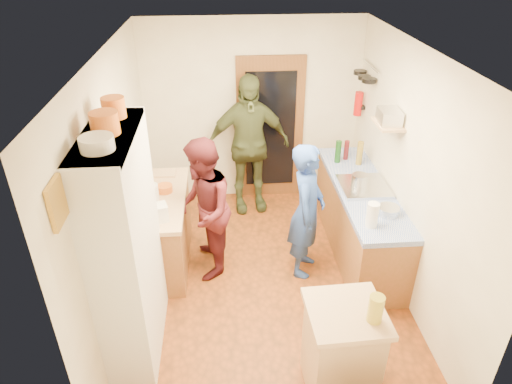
{
  "coord_description": "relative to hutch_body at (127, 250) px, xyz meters",
  "views": [
    {
      "loc": [
        -0.42,
        -4.08,
        3.54
      ],
      "look_at": [
        -0.09,
        0.15,
        1.09
      ],
      "focal_mm": 32.0,
      "sensor_mm": 36.0,
      "label": 1
    }
  ],
  "objects": [
    {
      "name": "floor",
      "position": [
        1.3,
        0.8,
        -1.11
      ],
      "size": [
        3.0,
        4.0,
        0.02
      ],
      "primitive_type": "cube",
      "color": "#8D3F14",
      "rests_on": "ground"
    },
    {
      "name": "ceiling",
      "position": [
        1.3,
        0.8,
        1.51
      ],
      "size": [
        3.0,
        4.0,
        0.02
      ],
      "primitive_type": "cube",
      "color": "silver",
      "rests_on": "ground"
    },
    {
      "name": "wall_back",
      "position": [
        1.3,
        2.81,
        0.2
      ],
      "size": [
        3.0,
        0.02,
        2.6
      ],
      "primitive_type": "cube",
      "color": "silver",
      "rests_on": "ground"
    },
    {
      "name": "wall_front",
      "position": [
        1.3,
        -1.21,
        0.2
      ],
      "size": [
        3.0,
        0.02,
        2.6
      ],
      "primitive_type": "cube",
      "color": "silver",
      "rests_on": "ground"
    },
    {
      "name": "wall_left",
      "position": [
        -0.21,
        0.8,
        0.2
      ],
      "size": [
        0.02,
        4.0,
        2.6
      ],
      "primitive_type": "cube",
      "color": "silver",
      "rests_on": "ground"
    },
    {
      "name": "wall_right",
      "position": [
        2.81,
        0.8,
        0.2
      ],
      "size": [
        0.02,
        4.0,
        2.6
      ],
      "primitive_type": "cube",
      "color": "silver",
      "rests_on": "ground"
    },
    {
      "name": "door_frame",
      "position": [
        1.55,
        2.77,
        -0.05
      ],
      "size": [
        0.95,
        0.06,
        2.1
      ],
      "primitive_type": "cube",
      "color": "brown",
      "rests_on": "ground"
    },
    {
      "name": "door_glass",
      "position": [
        1.55,
        2.74,
        -0.05
      ],
      "size": [
        0.7,
        0.02,
        1.7
      ],
      "primitive_type": "cube",
      "color": "black",
      "rests_on": "door_frame"
    },
    {
      "name": "hutch_body",
      "position": [
        0.0,
        0.0,
        0.0
      ],
      "size": [
        0.4,
        1.2,
        2.2
      ],
      "primitive_type": "cube",
      "color": "silver",
      "rests_on": "ground"
    },
    {
      "name": "hutch_top_shelf",
      "position": [
        0.0,
        0.0,
        1.08
      ],
      "size": [
        0.4,
        1.14,
        0.04
      ],
      "primitive_type": "cube",
      "color": "silver",
      "rests_on": "hutch_body"
    },
    {
      "name": "plate_stack",
      "position": [
        0.0,
        -0.3,
        1.15
      ],
      "size": [
        0.24,
        0.24,
        0.1
      ],
      "primitive_type": "cylinder",
      "color": "white",
      "rests_on": "hutch_top_shelf"
    },
    {
      "name": "orange_pot_a",
      "position": [
        0.0,
        -0.01,
        1.19
      ],
      "size": [
        0.21,
        0.21,
        0.17
      ],
      "primitive_type": "cylinder",
      "color": "orange",
      "rests_on": "hutch_top_shelf"
    },
    {
      "name": "orange_pot_b",
      "position": [
        0.0,
        0.34,
        1.18
      ],
      "size": [
        0.19,
        0.19,
        0.17
      ],
      "primitive_type": "cylinder",
      "color": "orange",
      "rests_on": "hutch_top_shelf"
    },
    {
      "name": "left_counter_base",
      "position": [
        0.1,
        1.25,
        -0.68
      ],
      "size": [
        0.6,
        1.4,
        0.85
      ],
      "primitive_type": "cube",
      "color": "brown",
      "rests_on": "ground"
    },
    {
      "name": "left_counter_top",
      "position": [
        0.1,
        1.25,
        -0.23
      ],
      "size": [
        0.64,
        1.44,
        0.05
      ],
      "primitive_type": "cube",
      "color": "tan",
      "rests_on": "left_counter_base"
    },
    {
      "name": "toaster",
      "position": [
        0.15,
        0.76,
        -0.11
      ],
      "size": [
        0.28,
        0.22,
        0.18
      ],
      "primitive_type": "cube",
      "rotation": [
        0.0,
        0.0,
        0.3
      ],
      "color": "white",
      "rests_on": "left_counter_top"
    },
    {
      "name": "kettle",
      "position": [
        0.05,
        1.18,
        -0.1
      ],
      "size": [
        0.19,
        0.19,
        0.2
      ],
      "primitive_type": "cylinder",
      "rotation": [
        0.0,
        0.0,
        -0.07
      ],
      "color": "white",
      "rests_on": "left_counter_top"
    },
    {
      "name": "orange_bowl",
      "position": [
        0.18,
        1.37,
        -0.16
      ],
      "size": [
        0.23,
        0.23,
        0.08
      ],
      "primitive_type": "cylinder",
      "rotation": [
        0.0,
        0.0,
        -0.3
      ],
      "color": "orange",
      "rests_on": "left_counter_top"
    },
    {
      "name": "chopping_board",
      "position": [
        0.12,
        1.81,
        -0.19
      ],
      "size": [
        0.31,
        0.23,
        0.02
      ],
      "primitive_type": "cube",
      "rotation": [
        0.0,
        0.0,
        -0.03
      ],
      "color": "tan",
      "rests_on": "left_counter_top"
    },
    {
      "name": "right_counter_base",
      "position": [
        2.5,
        1.3,
        -0.68
      ],
      "size": [
        0.6,
        2.2,
        0.84
      ],
      "primitive_type": "cube",
      "color": "brown",
      "rests_on": "ground"
    },
    {
      "name": "right_counter_top",
      "position": [
        2.5,
        1.3,
        -0.23
      ],
      "size": [
        0.62,
        2.22,
        0.06
      ],
      "primitive_type": "cube",
      "color": "#1C3EB1",
      "rests_on": "right_counter_base"
    },
    {
      "name": "hob",
      "position": [
        2.5,
        1.27,
        -0.18
      ],
      "size": [
        0.55,
        0.58,
        0.04
      ],
      "primitive_type": "cube",
      "color": "silver",
      "rests_on": "right_counter_top"
    },
    {
      "name": "pot_on_hob",
      "position": [
        2.45,
        1.3,
        -0.1
      ],
      "size": [
        0.18,
        0.18,
        0.12
      ],
      "primitive_type": "cylinder",
      "color": "silver",
      "rests_on": "hob"
    },
    {
      "name": "bottle_a",
      "position": [
        2.35,
        1.97,
        -0.05
      ],
      "size": [
        0.08,
        0.08,
        0.3
      ],
      "primitive_type": "cylinder",
      "rotation": [
        0.0,
        0.0,
        -0.07
      ],
      "color": "#143F14",
      "rests_on": "right_counter_top"
    },
    {
      "name": "bottle_b",
      "position": [
        2.48,
        2.05,
        -0.07
      ],
      "size": [
        0.08,
        0.08,
        0.26
      ],
      "primitive_type": "cylinder",
      "rotation": [
        0.0,
        0.0,
        -0.33
      ],
      "color": "#591419",
      "rests_on": "right_counter_top"
    },
    {
      "name": "bottle_c",
      "position": [
        2.61,
        1.89,
        -0.04
      ],
      "size": [
        0.09,
        0.09,
        0.31
      ],
      "primitive_type": "cylinder",
      "rotation": [
        0.0,
        0.0,
        0.15
      ],
      "color": "olive",
      "rests_on": "right_counter_top"
    },
    {
      "name": "paper_towel",
      "position": [
        2.35,
        0.49,
        -0.07
      ],
      "size": [
        0.15,
        0.15,
        0.27
      ],
      "primitive_type": "cylinder",
      "rotation": [
        0.0,
        0.0,
        -0.22
      ],
      "color": "white",
      "rests_on": "right_counter_top"
    },
    {
      "name": "mixing_bowl",
      "position": [
        2.6,
        0.69,
        -0.16
      ],
      "size": [
        0.26,
        0.26,
        0.09
      ],
      "primitive_type": "cylinder",
      "rotation": [
        0.0,
        0.0,
        -0.12
      ],
      "color": "silver",
      "rests_on": "right_counter_top"
    },
    {
      "name": "island_base",
      "position": [
        1.8,
        -0.68,
        -0.67
      ],
      "size": [
        0.57,
        0.57,
        0.86
      ],
      "primitive_type": "cube",
      "rotation": [
        0.0,
        0.0,
        0.04
      ],
      "color": "tan",
      "rests_on": "ground"
    },
    {
      "name": "island_top",
      "position": [
        1.8,
        -0.68,
        -0.22
      ],
      "size": [
        0.64,
        0.64,
        0.05
      ],
      "primitive_type": "cube",
      "rotation": [
        0.0,
        0.0,
        0.04
      ],
      "color": "tan",
      "rests_on": "island_base"
    },
    {
      "name": "cutting_board",
      "position": [
        1.75,
        -0.63,
        -0.21
      ],
      "size": [
        0.36,
        0.29,
        0.02
      ],
      "primitive_type": "cube",
      "rotation": [
        0.0,
        0.0,
        0.04
      ],
      "color": "white",
      "rests_on": "island_top"
    },
    {
      "name": "oil_jar",
      "position": [
        1.99,
        -0.79,
        -0.07
      ],
      "size": [
        0.12,
        0.12,
        0.24
      ],
      "primitive_type": "cylinder",
      "rotation": [
        0.0,
        0.0,
        0.04
      ],
      "color": "#AD9E2D",
      "rests_on": "island_top"
    },
    {
      "name": "pan_rail",
      "position": [
        2.76,
        2.33,
        0.95
      ],
      "size": [
        0.02,
        0.65,
        0.02
      ],
      "primitive_type": "cylinder",
      "rotation": [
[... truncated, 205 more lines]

